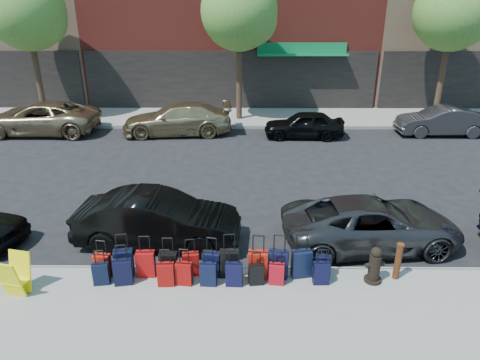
{
  "coord_description": "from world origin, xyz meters",
  "views": [
    {
      "loc": [
        0.74,
        -13.06,
        6.02
      ],
      "look_at": [
        0.64,
        -1.5,
        1.15
      ],
      "focal_mm": 32.0,
      "sensor_mm": 36.0,
      "label": 1
    }
  ],
  "objects_px": {
    "fire_hydrant": "(375,266)",
    "car_far_3": "(442,121)",
    "car_far_2": "(304,125)",
    "car_far_1": "(177,119)",
    "suitcase_front_5": "(212,264)",
    "car_far_0": "(40,118)",
    "tree_center": "(242,14)",
    "tree_left": "(30,14)",
    "display_rack": "(15,276)",
    "tree_right": "(456,14)",
    "car_near_1": "(158,220)",
    "car_near_2": "(371,223)",
    "bollard": "(398,261)"
  },
  "relations": [
    {
      "from": "car_far_0",
      "to": "car_far_2",
      "type": "height_order",
      "value": "car_far_0"
    },
    {
      "from": "car_near_1",
      "to": "car_far_1",
      "type": "height_order",
      "value": "car_far_1"
    },
    {
      "from": "bollard",
      "to": "suitcase_front_5",
      "type": "bearing_deg",
      "value": 178.96
    },
    {
      "from": "suitcase_front_5",
      "to": "car_far_0",
      "type": "height_order",
      "value": "car_far_0"
    },
    {
      "from": "suitcase_front_5",
      "to": "tree_right",
      "type": "bearing_deg",
      "value": 61.3
    },
    {
      "from": "tree_right",
      "to": "car_far_2",
      "type": "bearing_deg",
      "value": -158.38
    },
    {
      "from": "display_rack",
      "to": "car_far_2",
      "type": "height_order",
      "value": "car_far_2"
    },
    {
      "from": "tree_right",
      "to": "bollard",
      "type": "xyz_separation_m",
      "value": [
        -6.91,
        -14.37,
        -4.8
      ]
    },
    {
      "from": "fire_hydrant",
      "to": "display_rack",
      "type": "relative_size",
      "value": 0.95
    },
    {
      "from": "tree_left",
      "to": "bollard",
      "type": "xyz_separation_m",
      "value": [
        14.09,
        -14.37,
        -4.8
      ]
    },
    {
      "from": "suitcase_front_5",
      "to": "fire_hydrant",
      "type": "relative_size",
      "value": 1.1
    },
    {
      "from": "fire_hydrant",
      "to": "tree_left",
      "type": "bearing_deg",
      "value": 121.09
    },
    {
      "from": "fire_hydrant",
      "to": "car_near_1",
      "type": "height_order",
      "value": "car_near_1"
    },
    {
      "from": "tree_right",
      "to": "display_rack",
      "type": "distance_m",
      "value": 21.94
    },
    {
      "from": "car_near_1",
      "to": "display_rack",
      "type": "bearing_deg",
      "value": 135.59
    },
    {
      "from": "car_near_2",
      "to": "car_far_1",
      "type": "distance_m",
      "value": 12.11
    },
    {
      "from": "tree_center",
      "to": "car_far_0",
      "type": "distance_m",
      "value": 11.07
    },
    {
      "from": "car_far_2",
      "to": "car_near_2",
      "type": "bearing_deg",
      "value": 4.98
    },
    {
      "from": "tree_center",
      "to": "tree_right",
      "type": "relative_size",
      "value": 1.0
    },
    {
      "from": "car_far_0",
      "to": "car_far_3",
      "type": "height_order",
      "value": "car_far_0"
    },
    {
      "from": "tree_left",
      "to": "car_far_0",
      "type": "bearing_deg",
      "value": -72.85
    },
    {
      "from": "tree_left",
      "to": "suitcase_front_5",
      "type": "distance_m",
      "value": 18.06
    },
    {
      "from": "fire_hydrant",
      "to": "car_far_1",
      "type": "height_order",
      "value": "car_far_1"
    },
    {
      "from": "suitcase_front_5",
      "to": "fire_hydrant",
      "type": "height_order",
      "value": "suitcase_front_5"
    },
    {
      "from": "car_near_1",
      "to": "suitcase_front_5",
      "type": "bearing_deg",
      "value": -133.67
    },
    {
      "from": "suitcase_front_5",
      "to": "car_far_1",
      "type": "bearing_deg",
      "value": 111.05
    },
    {
      "from": "bollard",
      "to": "car_far_0",
      "type": "relative_size",
      "value": 0.16
    },
    {
      "from": "tree_left",
      "to": "tree_center",
      "type": "distance_m",
      "value": 10.5
    },
    {
      "from": "tree_left",
      "to": "display_rack",
      "type": "bearing_deg",
      "value": -69.11
    },
    {
      "from": "tree_center",
      "to": "fire_hydrant",
      "type": "relative_size",
      "value": 8.35
    },
    {
      "from": "car_far_2",
      "to": "car_far_1",
      "type": "bearing_deg",
      "value": -92.8
    },
    {
      "from": "car_far_0",
      "to": "car_far_3",
      "type": "distance_m",
      "value": 19.35
    },
    {
      "from": "car_near_1",
      "to": "car_far_1",
      "type": "distance_m",
      "value": 10.2
    },
    {
      "from": "tree_right",
      "to": "car_near_2",
      "type": "height_order",
      "value": "tree_right"
    },
    {
      "from": "suitcase_front_5",
      "to": "car_far_1",
      "type": "height_order",
      "value": "car_far_1"
    },
    {
      "from": "fire_hydrant",
      "to": "car_far_2",
      "type": "relative_size",
      "value": 0.23
    },
    {
      "from": "fire_hydrant",
      "to": "car_far_3",
      "type": "bearing_deg",
      "value": 49.3
    },
    {
      "from": "car_near_2",
      "to": "car_far_0",
      "type": "relative_size",
      "value": 0.84
    },
    {
      "from": "tree_right",
      "to": "car_far_3",
      "type": "relative_size",
      "value": 1.74
    },
    {
      "from": "tree_left",
      "to": "display_rack",
      "type": "height_order",
      "value": "tree_left"
    },
    {
      "from": "tree_center",
      "to": "fire_hydrant",
      "type": "xyz_separation_m",
      "value": [
        3.03,
        -14.49,
        -4.86
      ]
    },
    {
      "from": "car_far_3",
      "to": "suitcase_front_5",
      "type": "bearing_deg",
      "value": -40.76
    },
    {
      "from": "fire_hydrant",
      "to": "car_near_2",
      "type": "xyz_separation_m",
      "value": [
        0.42,
        1.81,
        0.09
      ]
    },
    {
      "from": "tree_left",
      "to": "fire_hydrant",
      "type": "xyz_separation_m",
      "value": [
        13.53,
        -14.49,
        -4.86
      ]
    },
    {
      "from": "tree_left",
      "to": "car_far_3",
      "type": "xyz_separation_m",
      "value": [
        20.1,
        -2.52,
        -4.73
      ]
    },
    {
      "from": "tree_right",
      "to": "suitcase_front_5",
      "type": "distance_m",
      "value": 18.78
    },
    {
      "from": "car_far_1",
      "to": "tree_left",
      "type": "bearing_deg",
      "value": -113.28
    },
    {
      "from": "car_near_2",
      "to": "car_far_2",
      "type": "bearing_deg",
      "value": -2.64
    },
    {
      "from": "tree_center",
      "to": "car_far_3",
      "type": "distance_m",
      "value": 10.99
    },
    {
      "from": "tree_center",
      "to": "suitcase_front_5",
      "type": "distance_m",
      "value": 15.14
    }
  ]
}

